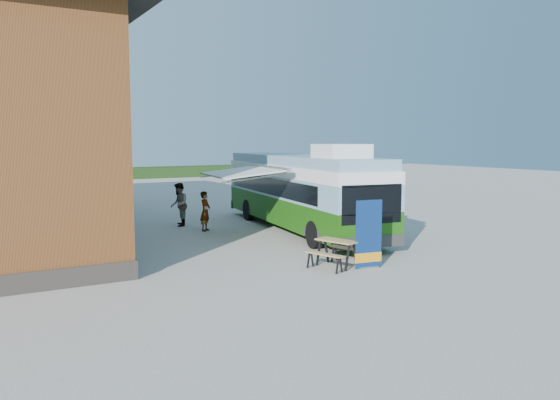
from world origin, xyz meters
TOP-DOWN VIEW (x-y plane):
  - ground at (0.00, 0.00)m, footprint 100.00×100.00m
  - hedge at (8.00, 38.00)m, footprint 40.00×3.00m
  - bus at (1.31, 4.54)m, footprint 4.00×11.43m
  - awning at (-1.22, 4.22)m, footprint 2.84×4.02m
  - banner at (-0.53, -2.02)m, footprint 0.83×0.26m
  - picnic_table at (-1.20, -1.45)m, footprint 1.65×1.55m
  - person_a at (-2.04, 6.21)m, footprint 0.67×0.67m
  - person_b at (-2.53, 7.86)m, footprint 0.96×1.07m
  - slurry_tanker at (-5.70, 14.49)m, footprint 2.77×6.22m

SIDE VIEW (x-z plane):
  - ground at x=0.00m, z-range 0.00..0.00m
  - hedge at x=8.00m, z-range 0.00..1.00m
  - picnic_table at x=-1.20m, z-range 0.19..0.97m
  - person_a at x=-2.04m, z-range 0.00..1.57m
  - banner at x=-0.53m, z-range -0.17..1.75m
  - person_b at x=-2.53m, z-range 0.00..1.82m
  - slurry_tanker at x=-5.70m, z-range 0.18..2.51m
  - bus at x=1.31m, z-range -0.08..3.36m
  - awning at x=-1.22m, z-range 2.27..2.76m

